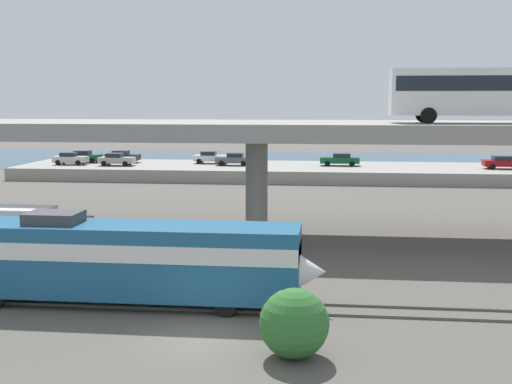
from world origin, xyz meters
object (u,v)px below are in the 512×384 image
parked_car_3 (503,162)px  parked_car_4 (70,158)px  transit_bus_on_overpass (487,90)px  parked_car_6 (84,156)px  parked_car_2 (210,157)px  service_truck_west (28,231)px  parked_car_0 (116,159)px  parked_car_7 (122,156)px  parked_car_1 (234,159)px  train_locomotive (134,257)px  parked_car_5 (340,159)px

parked_car_3 → parked_car_4: same height
transit_bus_on_overpass → parked_car_6: (-40.69, 37.36, -7.63)m
parked_car_2 → parked_car_4: 17.00m
service_truck_west → parked_car_4: 43.85m
parked_car_0 → parked_car_7: size_ratio=0.99×
parked_car_1 → parked_car_2: bearing=-33.5°
parked_car_3 → parked_car_7: same height
parked_car_1 → parked_car_2: (-3.33, 2.20, -0.00)m
parked_car_1 → parked_car_6: bearing=-4.9°
parked_car_2 → parked_car_6: same height
parked_car_7 → train_locomotive: bearing=-71.7°
parked_car_3 → transit_bus_on_overpass: bearing=-105.8°
transit_bus_on_overpass → service_truck_west: (-27.16, -7.23, -8.20)m
service_truck_west → parked_car_6: (-13.53, 44.59, 0.56)m
service_truck_west → parked_car_6: service_truck_west is taller
transit_bus_on_overpass → parked_car_7: size_ratio=2.81×
parked_car_5 → parked_car_6: 32.09m
transit_bus_on_overpass → parked_car_4: size_ratio=2.94×
parked_car_7 → parked_car_0: bearing=-81.6°
transit_bus_on_overpass → parked_car_7: bearing=-46.6°
parked_car_4 → parked_car_6: (0.59, 3.08, 0.00)m
train_locomotive → service_truck_west: size_ratio=2.62×
parked_car_3 → parked_car_5: 18.58m
service_truck_west → parked_car_1: service_truck_west is taller
parked_car_5 → parked_car_4: bearing=4.3°
parked_car_4 → parked_car_7: same height
parked_car_2 → parked_car_5: (16.05, -1.18, 0.00)m
parked_car_4 → parked_car_3: bearing=0.8°
parked_car_4 → parked_car_5: size_ratio=0.87×
train_locomotive → parked_car_1: 50.82m
parked_car_1 → parked_car_3: (31.23, -0.68, 0.00)m
parked_car_4 → transit_bus_on_overpass: bearing=-39.7°
transit_bus_on_overpass → parked_car_3: transit_bus_on_overpass is taller
parked_car_1 → parked_car_3: bearing=178.7°
parked_car_4 → parked_car_5: (32.67, 2.44, 0.00)m
parked_car_0 → parked_car_1: same height
parked_car_2 → parked_car_1: bearing=-33.5°
service_truck_west → parked_car_6: bearing=106.9°
parked_car_4 → parked_car_7: 6.49m
train_locomotive → parked_car_7: (-17.48, 52.99, 0.01)m
parked_car_0 → parked_car_5: size_ratio=0.91×
parked_car_1 → service_truck_west: bearing=82.3°
parked_car_3 → parked_car_0: bearing=-178.5°
transit_bus_on_overpass → parked_car_0: bearing=-43.8°
parked_car_3 → parked_car_4: bearing=-179.2°
train_locomotive → parked_car_1: size_ratio=4.20×
transit_bus_on_overpass → parked_car_3: 37.18m
service_truck_west → parked_car_3: (37.05, 42.25, 0.57)m
parked_car_1 → parked_car_5: size_ratio=0.91×
parked_car_0 → parked_car_5: 26.86m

